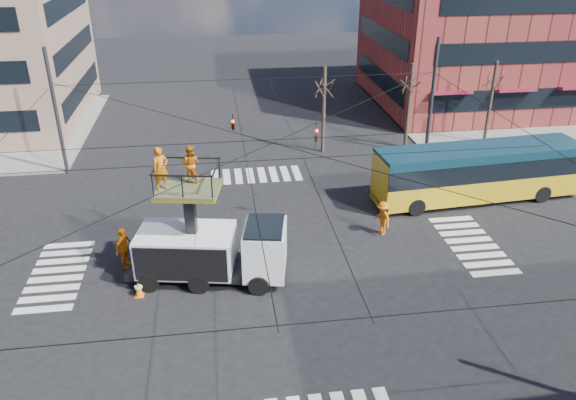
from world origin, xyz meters
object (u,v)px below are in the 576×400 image
Objects in this scene: traffic_cone at (139,289)px; utility_truck at (211,238)px; flagger at (382,218)px; worker_ground at (124,248)px; city_bus at (478,172)px.

utility_truck is at bearing 17.26° from traffic_cone.
utility_truck is at bearing -89.72° from flagger.
utility_truck is at bearing -87.07° from worker_ground.
flagger reaches higher than traffic_cone.
utility_truck reaches higher than worker_ground.
utility_truck reaches higher than city_bus.
worker_ground is 12.80m from flagger.
city_bus is at bearing 32.26° from utility_truck.
city_bus is at bearing 98.93° from flagger.
worker_ground is (-19.24, -4.64, -0.70)m from city_bus.
utility_truck is 16.39m from city_bus.
traffic_cone is 0.34× the size of worker_ground.
flagger is (-6.52, -3.26, -0.81)m from city_bus.
utility_truck is 0.60× the size of city_bus.
worker_ground is (-4.02, 1.44, -1.03)m from utility_truck.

